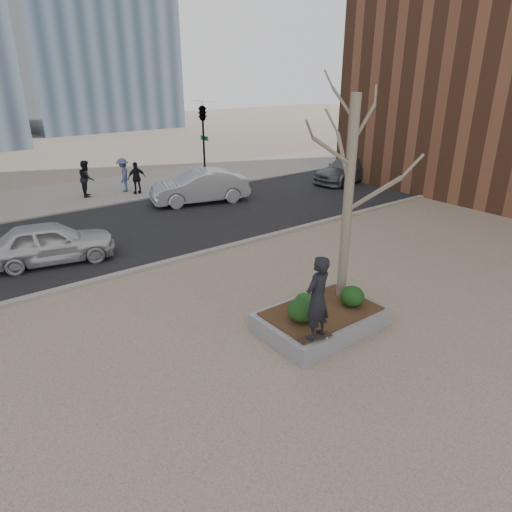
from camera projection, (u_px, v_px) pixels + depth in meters
ground at (290, 341)px, 10.78m from camera, size 120.00×120.00×0.00m
street at (125, 231)px, 18.18m from camera, size 60.00×8.00×0.02m
far_sidewalk at (72, 195)px, 23.35m from camera, size 60.00×6.00×0.02m
planter at (321, 320)px, 11.26m from camera, size 3.00×2.00×0.45m
planter_mulch at (321, 311)px, 11.16m from camera, size 2.70×1.70×0.04m
sycamore_tree at (351, 169)px, 10.69m from camera, size 2.80×2.80×6.60m
shrub_left at (301, 310)px, 10.59m from camera, size 0.66×0.66×0.56m
shrub_middle at (304, 301)px, 11.16m from camera, size 0.48×0.48×0.41m
shrub_right at (352, 296)px, 11.30m from camera, size 0.60×0.60×0.51m
skateboard at (315, 338)px, 10.01m from camera, size 0.81×0.38×0.08m
skateboarder at (317, 298)px, 9.64m from camera, size 0.76×0.57×1.90m
police_car at (50, 242)px, 14.95m from camera, size 4.29×2.48×1.37m
car_silver at (200, 187)px, 21.79m from camera, size 4.90×2.74×1.53m
car_third at (347, 170)px, 26.00m from camera, size 4.89×2.52×1.36m
pedestrian_a at (87, 178)px, 22.82m from camera, size 0.94×1.06×1.81m
pedestrian_b at (123, 175)px, 23.74m from camera, size 1.08×1.29×1.73m
pedestrian_c at (137, 178)px, 23.32m from camera, size 0.97×0.45×1.63m
traffic_light_far at (204, 145)px, 24.36m from camera, size 0.60×2.48×4.50m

